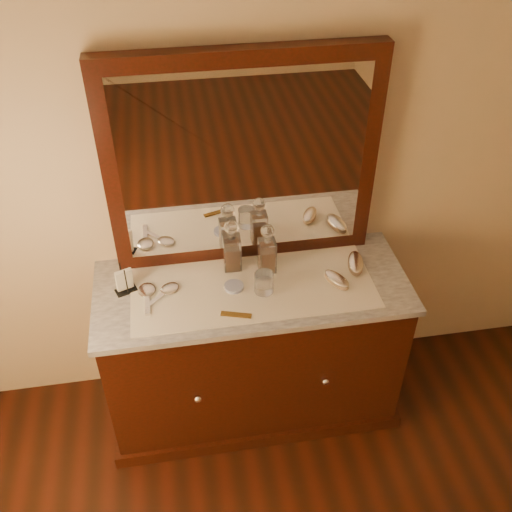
% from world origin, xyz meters
% --- Properties ---
extents(dresser_cabinet, '(1.40, 0.55, 0.82)m').
position_xyz_m(dresser_cabinet, '(0.00, 1.96, 0.41)').
color(dresser_cabinet, black).
rests_on(dresser_cabinet, floor).
extents(dresser_plinth, '(1.46, 0.59, 0.08)m').
position_xyz_m(dresser_plinth, '(0.00, 1.96, 0.04)').
color(dresser_plinth, black).
rests_on(dresser_plinth, floor).
extents(knob_left, '(0.04, 0.04, 0.04)m').
position_xyz_m(knob_left, '(-0.30, 1.67, 0.45)').
color(knob_left, silver).
rests_on(knob_left, dresser_cabinet).
extents(knob_right, '(0.04, 0.04, 0.04)m').
position_xyz_m(knob_right, '(0.30, 1.67, 0.45)').
color(knob_right, silver).
rests_on(knob_right, dresser_cabinet).
extents(marble_top, '(1.44, 0.59, 0.03)m').
position_xyz_m(marble_top, '(0.00, 1.96, 0.83)').
color(marble_top, silver).
rests_on(marble_top, dresser_cabinet).
extents(mirror_frame, '(1.20, 0.08, 1.00)m').
position_xyz_m(mirror_frame, '(0.00, 2.20, 1.35)').
color(mirror_frame, black).
rests_on(mirror_frame, marble_top).
extents(mirror_glass, '(1.06, 0.01, 0.86)m').
position_xyz_m(mirror_glass, '(0.00, 2.17, 1.35)').
color(mirror_glass, white).
rests_on(mirror_glass, marble_top).
extents(lace_runner, '(1.10, 0.45, 0.00)m').
position_xyz_m(lace_runner, '(0.00, 1.94, 0.85)').
color(lace_runner, beige).
rests_on(lace_runner, marble_top).
extents(pin_dish, '(0.11, 0.11, 0.02)m').
position_xyz_m(pin_dish, '(-0.09, 1.95, 0.86)').
color(pin_dish, white).
rests_on(pin_dish, lace_runner).
extents(comb, '(0.14, 0.06, 0.01)m').
position_xyz_m(comb, '(-0.10, 1.77, 0.86)').
color(comb, brown).
rests_on(comb, lace_runner).
extents(napkin_rack, '(0.11, 0.09, 0.14)m').
position_xyz_m(napkin_rack, '(-0.57, 2.01, 0.91)').
color(napkin_rack, black).
rests_on(napkin_rack, marble_top).
extents(decanter_left, '(0.08, 0.08, 0.27)m').
position_xyz_m(decanter_left, '(-0.07, 2.09, 0.96)').
color(decanter_left, brown).
rests_on(decanter_left, lace_runner).
extents(decanter_right, '(0.08, 0.08, 0.26)m').
position_xyz_m(decanter_right, '(0.08, 2.05, 0.95)').
color(decanter_right, brown).
rests_on(decanter_right, lace_runner).
extents(brush_near, '(0.12, 0.16, 0.04)m').
position_xyz_m(brush_near, '(0.38, 1.90, 0.87)').
color(brush_near, '#8D7056').
rests_on(brush_near, lace_runner).
extents(brush_far, '(0.11, 0.17, 0.04)m').
position_xyz_m(brush_far, '(0.50, 2.00, 0.88)').
color(brush_far, '#8D7056').
rests_on(brush_far, lace_runner).
extents(hand_mirror_outer, '(0.08, 0.21, 0.02)m').
position_xyz_m(hand_mirror_outer, '(-0.48, 1.97, 0.86)').
color(hand_mirror_outer, silver).
rests_on(hand_mirror_outer, lace_runner).
extents(hand_mirror_inner, '(0.17, 0.17, 0.02)m').
position_xyz_m(hand_mirror_inner, '(-0.39, 1.97, 0.86)').
color(hand_mirror_inner, silver).
rests_on(hand_mirror_inner, lace_runner).
extents(tumblers, '(0.09, 0.09, 0.10)m').
position_xyz_m(tumblers, '(0.04, 1.90, 0.90)').
color(tumblers, white).
rests_on(tumblers, lace_runner).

